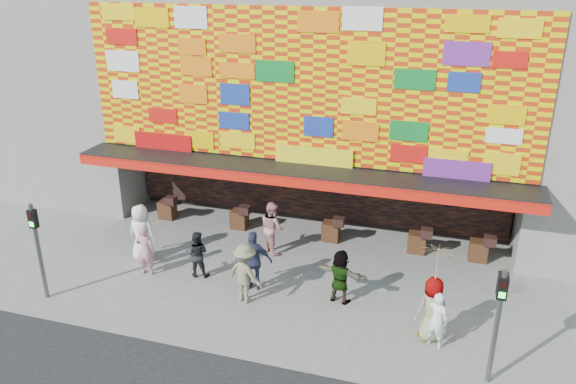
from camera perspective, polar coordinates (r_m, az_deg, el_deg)
name	(u,v)px	position (r m, az deg, el deg)	size (l,w,h in m)	color
ground	(261,304)	(16.61, -2.72, -11.30)	(90.00, 90.00, 0.00)	slate
shop_building	(330,75)	(22.09, 4.32, 11.80)	(15.20, 9.40, 10.00)	gray
neighbor_left	(42,42)	(27.74, -23.75, 13.75)	(11.00, 8.00, 12.00)	gray
signal_left	(37,241)	(17.51, -24.14, -4.54)	(0.22, 0.20, 3.00)	#59595B
signal_right	(498,315)	(13.69, 20.58, -11.57)	(0.22, 0.20, 3.00)	#59595B
ped_a	(142,233)	(19.08, -14.65, -4.03)	(0.95, 0.62, 1.95)	white
ped_b	(145,250)	(18.24, -14.29, -5.73)	(0.61, 0.40, 1.67)	#C27D92
ped_c	(197,254)	(17.84, -9.23, -6.24)	(0.74, 0.57, 1.52)	black
ped_d	(245,273)	(16.33, -4.38, -8.24)	(1.17, 0.67, 1.81)	#797658
ped_e	(254,261)	(16.88, -3.50, -6.98)	(1.11, 0.46, 1.90)	#313656
ped_f	(340,276)	(16.37, 5.35, -8.54)	(1.52, 0.48, 1.64)	gray
ped_g	(432,309)	(15.21, 14.43, -11.46)	(0.88, 0.57, 1.80)	gray
ped_h	(437,320)	(15.07, 14.89, -12.41)	(0.57, 0.37, 1.56)	white
ped_i	(272,227)	(18.99, -1.60, -3.60)	(0.89, 0.69, 1.83)	#D3888D
parasol	(437,265)	(14.55, 14.91, -7.21)	(1.17, 1.18, 1.93)	beige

